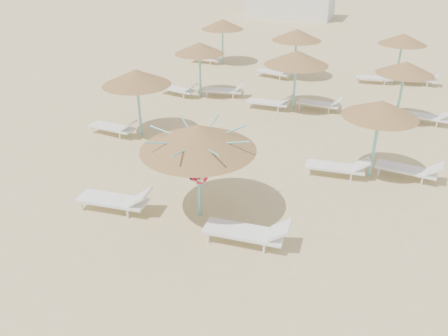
% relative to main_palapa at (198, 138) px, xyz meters
% --- Properties ---
extents(ground, '(120.00, 120.00, 0.00)m').
position_rel_main_palapa_xyz_m(ground, '(-0.06, -0.25, -2.43)').
color(ground, tan).
rests_on(ground, ground).
extents(main_palapa, '(3.12, 3.12, 2.79)m').
position_rel_main_palapa_xyz_m(main_palapa, '(0.00, 0.00, 0.00)').
color(main_palapa, '#6FC0BC').
rests_on(main_palapa, ground).
extents(lounger_main_a, '(2.25, 0.90, 0.80)m').
position_rel_main_palapa_xyz_m(lounger_main_a, '(-2.31, -0.69, -2.05)').
color(lounger_main_a, white).
rests_on(lounger_main_a, ground).
extents(lounger_main_b, '(2.29, 0.85, 0.81)m').
position_rel_main_palapa_xyz_m(lounger_main_b, '(1.74, -0.76, -2.04)').
color(lounger_main_b, white).
rests_on(lounger_main_b, ground).
extents(palapa_field, '(14.88, 14.32, 2.71)m').
position_rel_main_palapa_xyz_m(palapa_field, '(-0.44, 10.55, -0.15)').
color(palapa_field, '#6FC0BC').
rests_on(palapa_field, ground).
extents(service_hut, '(8.40, 4.40, 3.25)m').
position_rel_main_palapa_xyz_m(service_hut, '(-6.06, 34.75, -0.79)').
color(service_hut, silver).
rests_on(service_hut, ground).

